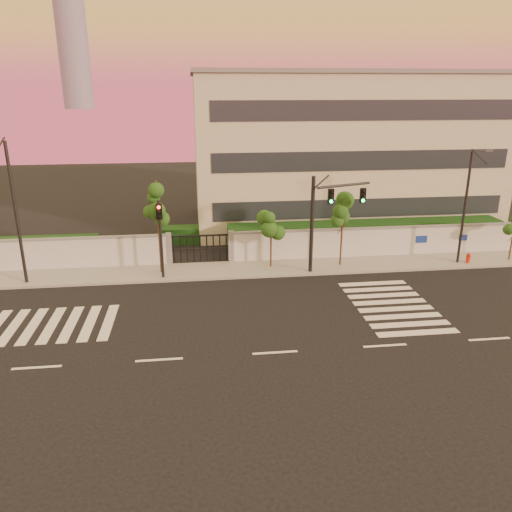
{
  "coord_description": "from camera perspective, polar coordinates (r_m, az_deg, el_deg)",
  "views": [
    {
      "loc": [
        -3.2,
        -19.05,
        10.99
      ],
      "look_at": [
        -0.09,
        6.0,
        2.46
      ],
      "focal_mm": 35.0,
      "sensor_mm": 36.0,
      "label": 1
    }
  ],
  "objects": [
    {
      "name": "streetlight_west",
      "position": [
        30.93,
        -25.94,
        5.05
      ],
      "size": [
        0.52,
        2.09,
        8.7
      ],
      "color": "black",
      "rests_on": "ground"
    },
    {
      "name": "perimeter_wall",
      "position": [
        32.76,
        -0.95,
        1.05
      ],
      "size": [
        60.0,
        0.36,
        2.2
      ],
      "color": "#B6B8BD",
      "rests_on": "ground"
    },
    {
      "name": "institutional_building",
      "position": [
        43.08,
        9.64,
        11.98
      ],
      "size": [
        24.4,
        12.4,
        12.25
      ],
      "color": "beige",
      "rests_on": "ground"
    },
    {
      "name": "traffic_signal_main",
      "position": [
        30.35,
        7.88,
        4.89
      ],
      "size": [
        3.77,
        1.39,
        6.09
      ],
      "rotation": [
        0.0,
        0.0,
        0.34
      ],
      "color": "black",
      "rests_on": "ground"
    },
    {
      "name": "road_markings",
      "position": [
        25.37,
        -2.73,
        -7.0
      ],
      "size": [
        57.0,
        7.62,
        0.02
      ],
      "color": "silver",
      "rests_on": "ground"
    },
    {
      "name": "street_tree_c",
      "position": [
        30.34,
        -11.17,
        5.59
      ],
      "size": [
        1.56,
        1.24,
        5.86
      ],
      "color": "#382314",
      "rests_on": "ground"
    },
    {
      "name": "ground",
      "position": [
        22.22,
        2.19,
        -10.98
      ],
      "size": [
        120.0,
        120.0,
        0.0
      ],
      "primitive_type": "plane",
      "color": "black",
      "rests_on": "ground"
    },
    {
      "name": "fire_hydrant",
      "position": [
        35.29,
        23.08,
        -0.32
      ],
      "size": [
        0.31,
        0.31,
        0.82
      ],
      "rotation": [
        0.0,
        0.0,
        0.03
      ],
      "color": "red",
      "rests_on": "ground"
    },
    {
      "name": "street_tree_e",
      "position": [
        31.76,
        9.92,
        4.72
      ],
      "size": [
        1.41,
        1.12,
        4.74
      ],
      "color": "#382314",
      "rests_on": "ground"
    },
    {
      "name": "hedge_row",
      "position": [
        35.56,
        0.28,
        2.05
      ],
      "size": [
        41.0,
        4.25,
        1.8
      ],
      "color": "#15330F",
      "rests_on": "ground"
    },
    {
      "name": "streetlight_east",
      "position": [
        34.09,
        22.94,
        5.59
      ],
      "size": [
        0.46,
        1.84,
        7.64
      ],
      "color": "black",
      "rests_on": "ground"
    },
    {
      "name": "street_tree_d",
      "position": [
        31.18,
        1.77,
        3.19
      ],
      "size": [
        1.37,
        1.09,
        3.62
      ],
      "color": "#382314",
      "rests_on": "ground"
    },
    {
      "name": "traffic_signal_secondary",
      "position": [
        29.73,
        -10.88,
        2.9
      ],
      "size": [
        0.38,
        0.35,
        4.85
      ],
      "rotation": [
        0.0,
        0.0,
        0.18
      ],
      "color": "black",
      "rests_on": "ground"
    },
    {
      "name": "sidewalk",
      "position": [
        31.66,
        -0.83,
        -1.49
      ],
      "size": [
        60.0,
        3.0,
        0.15
      ],
      "primitive_type": "cube",
      "color": "gray",
      "rests_on": "ground"
    }
  ]
}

